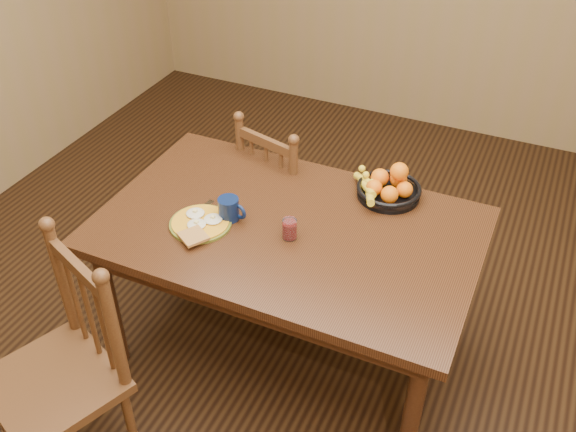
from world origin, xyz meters
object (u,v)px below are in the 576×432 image
at_px(dining_table, 288,241).
at_px(fruit_bowl, 388,187).
at_px(chair_near, 63,373).
at_px(breakfast_plate, 200,223).
at_px(chair_far, 285,197).
at_px(coffee_mug, 230,209).

height_order(dining_table, fruit_bowl, fruit_bowl).
height_order(chair_near, fruit_bowl, chair_near).
bearing_deg(fruit_bowl, chair_near, -124.12).
bearing_deg(chair_near, breakfast_plate, 97.11).
height_order(chair_far, coffee_mug, chair_far).
bearing_deg(breakfast_plate, chair_far, 84.91).
distance_m(chair_near, fruit_bowl, 1.54).
height_order(chair_far, fruit_bowl, chair_far).
bearing_deg(breakfast_plate, fruit_bowl, 39.29).
xyz_separation_m(chair_far, breakfast_plate, (-0.06, -0.72, 0.31)).
xyz_separation_m(chair_far, fruit_bowl, (0.59, -0.18, 0.35)).
relative_size(dining_table, coffee_mug, 11.96).
distance_m(chair_far, coffee_mug, 0.71).
bearing_deg(fruit_bowl, coffee_mug, -142.10).
relative_size(chair_near, breakfast_plate, 3.30).
xyz_separation_m(chair_near, coffee_mug, (0.29, 0.82, 0.31)).
distance_m(chair_far, fruit_bowl, 0.71).
bearing_deg(chair_near, chair_far, 102.10).
height_order(dining_table, chair_near, chair_near).
bearing_deg(chair_near, fruit_bowl, 78.25).
bearing_deg(chair_far, coffee_mug, 107.75).
relative_size(chair_far, fruit_bowl, 2.87).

